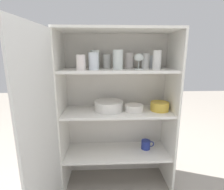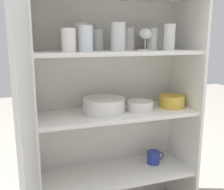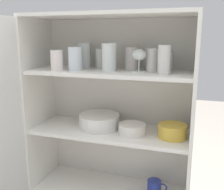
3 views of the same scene
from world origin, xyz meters
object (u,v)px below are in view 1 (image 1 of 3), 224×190
at_px(mixing_bowl_large, 160,106).
at_px(coffee_mug_primary, 146,145).
at_px(plate_stack_white, 109,106).
at_px(serving_bowl_small, 134,108).

distance_m(mixing_bowl_large, coffee_mug_primary, 0.39).
relative_size(plate_stack_white, mixing_bowl_large, 1.57).
bearing_deg(mixing_bowl_large, serving_bowl_small, -176.33).
height_order(mixing_bowl_large, coffee_mug_primary, mixing_bowl_large).
bearing_deg(plate_stack_white, mixing_bowl_large, -3.43).
height_order(plate_stack_white, serving_bowl_small, plate_stack_white).
relative_size(plate_stack_white, serving_bowl_small, 1.58).
distance_m(serving_bowl_small, coffee_mug_primary, 0.40).
bearing_deg(serving_bowl_small, mixing_bowl_large, 3.67).
relative_size(mixing_bowl_large, serving_bowl_small, 1.01).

